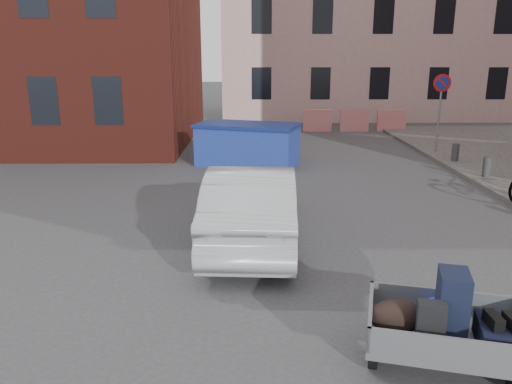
{
  "coord_description": "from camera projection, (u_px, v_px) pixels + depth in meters",
  "views": [
    {
      "loc": [
        -0.51,
        -7.81,
        3.37
      ],
      "look_at": [
        -0.43,
        0.47,
        1.1
      ],
      "focal_mm": 35.0,
      "sensor_mm": 36.0,
      "label": 1
    }
  ],
  "objects": [
    {
      "name": "ground",
      "position": [
        282.0,
        262.0,
        8.43
      ],
      "size": [
        120.0,
        120.0,
        0.0
      ],
      "primitive_type": "plane",
      "color": "#38383A",
      "rests_on": "ground"
    },
    {
      "name": "no_parking_sign",
      "position": [
        441.0,
        96.0,
        17.1
      ],
      "size": [
        0.6,
        0.09,
        2.65
      ],
      "color": "gray",
      "rests_on": "sidewalk"
    },
    {
      "name": "barriers",
      "position": [
        354.0,
        120.0,
        22.8
      ],
      "size": [
        4.7,
        0.18,
        1.0
      ],
      "color": "red",
      "rests_on": "ground"
    },
    {
      "name": "trailer",
      "position": [
        444.0,
        326.0,
        5.28
      ],
      "size": [
        1.83,
        1.95,
        1.2
      ],
      "rotation": [
        0.0,
        0.0,
        -0.25
      ],
      "color": "black",
      "rests_on": "ground"
    },
    {
      "name": "dumpster",
      "position": [
        248.0,
        144.0,
        15.75
      ],
      "size": [
        3.49,
        2.53,
        1.32
      ],
      "rotation": [
        0.0,
        0.0,
        -0.32
      ],
      "color": "#223BA2",
      "rests_on": "ground"
    },
    {
      "name": "silver_car",
      "position": [
        252.0,
        204.0,
        9.2
      ],
      "size": [
        1.73,
        4.47,
        1.45
      ],
      "primitive_type": "imported",
      "rotation": [
        0.0,
        0.0,
        3.1
      ],
      "color": "#A3A6AB",
      "rests_on": "ground"
    }
  ]
}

